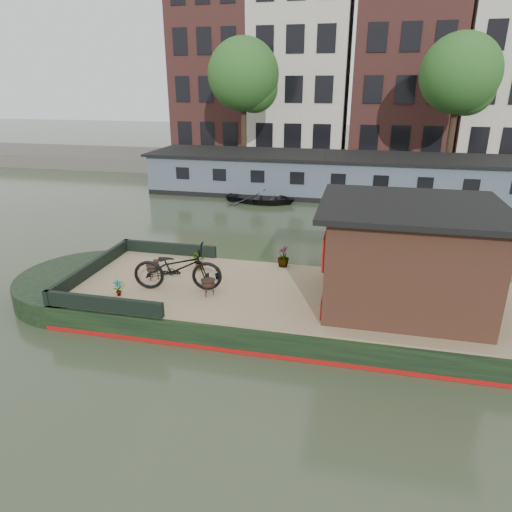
% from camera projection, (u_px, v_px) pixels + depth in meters
% --- Properties ---
extents(ground, '(120.00, 120.00, 0.00)m').
position_uv_depth(ground, '(307.00, 318.00, 11.51)').
color(ground, '#303E27').
rests_on(ground, ground).
extents(houseboat_hull, '(14.01, 4.02, 0.60)m').
position_uv_depth(houseboat_hull, '(256.00, 303.00, 11.69)').
color(houseboat_hull, black).
rests_on(houseboat_hull, ground).
extents(houseboat_deck, '(11.80, 3.80, 0.05)m').
position_uv_depth(houseboat_deck, '(308.00, 295.00, 11.29)').
color(houseboat_deck, '#97875D').
rests_on(houseboat_deck, houseboat_hull).
extents(bow_bulwark, '(3.00, 4.00, 0.35)m').
position_uv_depth(bow_bulwark, '(121.00, 270.00, 12.28)').
color(bow_bulwark, black).
rests_on(bow_bulwark, houseboat_deck).
extents(cabin, '(4.00, 3.50, 2.42)m').
position_uv_depth(cabin, '(406.00, 255.00, 10.38)').
color(cabin, '#331C14').
rests_on(cabin, houseboat_deck).
extents(bicycle, '(2.32, 1.15, 1.17)m').
position_uv_depth(bicycle, '(178.00, 268.00, 11.37)').
color(bicycle, black).
rests_on(bicycle, houseboat_deck).
extents(potted_plant_a, '(0.26, 0.26, 0.42)m').
position_uv_depth(potted_plant_a, '(118.00, 288.00, 11.13)').
color(potted_plant_a, '#A0462D').
rests_on(potted_plant_a, houseboat_deck).
extents(potted_plant_b, '(0.18, 0.21, 0.33)m').
position_uv_depth(potted_plant_b, '(218.00, 273.00, 12.13)').
color(potted_plant_b, maroon).
rests_on(potted_plant_b, houseboat_deck).
extents(potted_plant_c, '(0.40, 0.35, 0.43)m').
position_uv_depth(potted_plant_c, '(198.00, 262.00, 12.77)').
color(potted_plant_c, brown).
rests_on(potted_plant_c, houseboat_deck).
extents(potted_plant_d, '(0.46, 0.46, 0.60)m').
position_uv_depth(potted_plant_d, '(283.00, 256.00, 12.91)').
color(potted_plant_d, brown).
rests_on(potted_plant_d, houseboat_deck).
extents(brazier_front, '(0.47, 0.47, 0.41)m').
position_uv_depth(brazier_front, '(208.00, 287.00, 11.18)').
color(brazier_front, black).
rests_on(brazier_front, houseboat_deck).
extents(brazier_rear, '(0.49, 0.49, 0.41)m').
position_uv_depth(brazier_rear, '(153.00, 272.00, 12.06)').
color(brazier_rear, black).
rests_on(brazier_rear, houseboat_deck).
extents(bollard_port, '(0.19, 0.19, 0.21)m').
position_uv_depth(bollard_port, '(156.00, 264.00, 12.92)').
color(bollard_port, black).
rests_on(bollard_port, houseboat_deck).
extents(bollard_stbd, '(0.17, 0.17, 0.19)m').
position_uv_depth(bollard_stbd, '(66.00, 298.00, 10.87)').
color(bollard_stbd, black).
rests_on(bollard_stbd, houseboat_deck).
extents(dinghy, '(3.79, 2.93, 0.72)m').
position_uv_depth(dinghy, '(261.00, 195.00, 22.64)').
color(dinghy, black).
rests_on(dinghy, ground).
extents(far_houseboat, '(20.40, 4.40, 2.11)m').
position_uv_depth(far_houseboat, '(340.00, 177.00, 23.93)').
color(far_houseboat, '#495562').
rests_on(far_houseboat, ground).
extents(quay, '(60.00, 6.00, 0.90)m').
position_uv_depth(quay, '(345.00, 167.00, 30.04)').
color(quay, '#47443F').
rests_on(quay, ground).
extents(townhouse_row, '(27.25, 8.00, 16.50)m').
position_uv_depth(townhouse_row, '(359.00, 50.00, 33.77)').
color(townhouse_row, brown).
rests_on(townhouse_row, ground).
extents(tree_left, '(4.40, 4.40, 7.40)m').
position_uv_depth(tree_left, '(246.00, 78.00, 28.15)').
color(tree_left, '#332316').
rests_on(tree_left, quay).
extents(tree_right, '(4.40, 4.40, 7.40)m').
position_uv_depth(tree_right, '(462.00, 77.00, 25.53)').
color(tree_right, '#332316').
rests_on(tree_right, quay).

